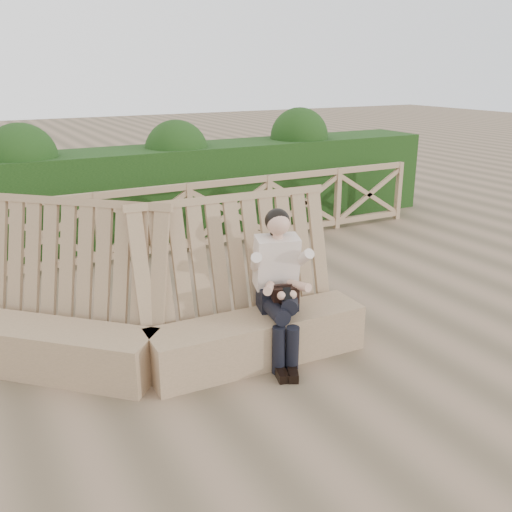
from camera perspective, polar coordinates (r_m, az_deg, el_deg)
name	(u,v)px	position (r m, az deg, el deg)	size (l,w,h in m)	color
ground	(255,353)	(5.97, -0.08, -9.63)	(60.00, 60.00, 0.00)	brown
bench	(153,324)	(5.72, -10.25, -6.74)	(3.98, 2.20, 1.60)	#856D4C
woman	(279,281)	(5.63, 2.33, -2.47)	(0.59, 0.95, 1.51)	black
guardrail	(145,223)	(8.80, -10.99, 3.24)	(10.10, 0.09, 1.10)	#9C7B5B
hedge	(122,195)	(9.88, -13.22, 5.91)	(12.00, 1.20, 1.50)	black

